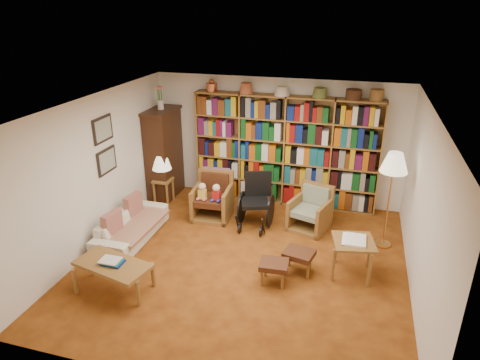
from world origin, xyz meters
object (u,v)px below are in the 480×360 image
(sofa, at_px, (131,227))
(armchair_leather, at_px, (214,198))
(floor_lamp, at_px, (394,166))
(footstool_a, at_px, (299,255))
(armchair_sage, at_px, (310,212))
(side_table_lamp, at_px, (163,186))
(footstool_b, at_px, (274,266))
(coffee_table, at_px, (113,266))
(wheelchair, at_px, (256,202))
(side_table_papers, at_px, (353,246))

(sofa, distance_m, armchair_leather, 1.65)
(floor_lamp, relative_size, footstool_a, 3.33)
(sofa, relative_size, armchair_sage, 1.98)
(sofa, height_order, side_table_lamp, side_table_lamp)
(footstool_b, xyz_separation_m, coffee_table, (-2.15, -0.79, 0.11))
(side_table_lamp, xyz_separation_m, footstool_b, (2.73, -2.06, -0.08))
(wheelchair, bearing_deg, sofa, -150.24)
(side_table_papers, height_order, footstool_b, side_table_papers)
(sofa, relative_size, side_table_papers, 2.40)
(armchair_leather, bearing_deg, wheelchair, -8.85)
(armchair_sage, relative_size, wheelchair, 0.84)
(sofa, distance_m, side_table_lamp, 1.52)
(armchair_sage, bearing_deg, footstool_b, -98.84)
(side_table_lamp, xyz_separation_m, floor_lamp, (4.30, -0.52, 1.06))
(wheelchair, height_order, floor_lamp, floor_lamp)
(wheelchair, bearing_deg, armchair_leather, 171.15)
(sofa, bearing_deg, floor_lamp, -77.30)
(side_table_lamp, relative_size, floor_lamp, 0.31)
(floor_lamp, distance_m, coffee_table, 4.51)
(side_table_lamp, height_order, footstool_a, side_table_lamp)
(floor_lamp, bearing_deg, footstool_a, -136.97)
(side_table_lamp, distance_m, coffee_table, 2.91)
(side_table_lamp, height_order, coffee_table, side_table_lamp)
(floor_lamp, relative_size, side_table_papers, 2.39)
(footstool_a, bearing_deg, armchair_leather, 142.27)
(wheelchair, bearing_deg, floor_lamp, -3.13)
(wheelchair, bearing_deg, armchair_sage, 10.83)
(armchair_leather, height_order, coffee_table, armchair_leather)
(side_table_lamp, relative_size, footstool_b, 1.17)
(footstool_a, bearing_deg, side_table_papers, 12.78)
(sofa, bearing_deg, coffee_table, -160.96)
(wheelchair, relative_size, floor_lamp, 0.60)
(side_table_papers, distance_m, footstool_b, 1.22)
(sofa, relative_size, wheelchair, 1.66)
(armchair_sage, height_order, side_table_papers, armchair_sage)
(sofa, distance_m, wheelchair, 2.25)
(side_table_lamp, distance_m, footstool_a, 3.48)
(side_table_lamp, distance_m, side_table_papers, 4.11)
(sofa, distance_m, floor_lamp, 4.48)
(sofa, xyz_separation_m, side_table_papers, (3.71, -0.02, 0.25))
(footstool_b, bearing_deg, side_table_lamp, 142.88)
(armchair_leather, height_order, footstool_b, armchair_leather)
(armchair_leather, relative_size, floor_lamp, 0.53)
(floor_lamp, bearing_deg, armchair_sage, 166.47)
(side_table_lamp, bearing_deg, coffee_table, -78.57)
(floor_lamp, relative_size, footstool_b, 3.83)
(armchair_leather, height_order, wheelchair, wheelchair)
(wheelchair, xyz_separation_m, coffee_table, (-1.47, -2.45, -0.06))
(wheelchair, distance_m, footstool_b, 1.81)
(armchair_sage, bearing_deg, side_table_lamp, 175.93)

